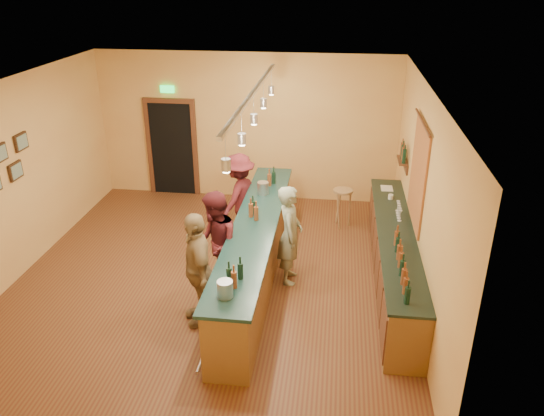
# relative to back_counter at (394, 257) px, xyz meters

# --- Properties ---
(floor) EXTENTS (7.00, 7.00, 0.00)m
(floor) POSITION_rel_back_counter_xyz_m (-2.97, -0.18, -0.49)
(floor) COLOR #5D2A1A
(floor) RESTS_ON ground
(ceiling) EXTENTS (6.50, 7.00, 0.02)m
(ceiling) POSITION_rel_back_counter_xyz_m (-2.97, -0.18, 2.71)
(ceiling) COLOR silver
(ceiling) RESTS_ON wall_back
(wall_back) EXTENTS (6.50, 0.02, 3.20)m
(wall_back) POSITION_rel_back_counter_xyz_m (-2.97, 3.32, 1.11)
(wall_back) COLOR #D99851
(wall_back) RESTS_ON floor
(wall_front) EXTENTS (6.50, 0.02, 3.20)m
(wall_front) POSITION_rel_back_counter_xyz_m (-2.97, -3.68, 1.11)
(wall_front) COLOR #D99851
(wall_front) RESTS_ON floor
(wall_left) EXTENTS (0.02, 7.00, 3.20)m
(wall_left) POSITION_rel_back_counter_xyz_m (-6.22, -0.18, 1.11)
(wall_left) COLOR #D99851
(wall_left) RESTS_ON floor
(wall_right) EXTENTS (0.02, 7.00, 3.20)m
(wall_right) POSITION_rel_back_counter_xyz_m (0.28, -0.18, 1.11)
(wall_right) COLOR #D99851
(wall_right) RESTS_ON floor
(doorway) EXTENTS (1.15, 0.09, 2.48)m
(doorway) POSITION_rel_back_counter_xyz_m (-4.67, 3.30, 0.64)
(doorway) COLOR black
(doorway) RESTS_ON wall_back
(tapestry) EXTENTS (0.03, 1.40, 1.60)m
(tapestry) POSITION_rel_back_counter_xyz_m (0.26, 0.22, 1.36)
(tapestry) COLOR #A43520
(tapestry) RESTS_ON wall_right
(bottle_shelf) EXTENTS (0.17, 0.55, 0.54)m
(bottle_shelf) POSITION_rel_back_counter_xyz_m (0.20, 1.72, 1.18)
(bottle_shelf) COLOR #482515
(bottle_shelf) RESTS_ON wall_right
(back_counter) EXTENTS (0.60, 4.55, 1.27)m
(back_counter) POSITION_rel_back_counter_xyz_m (0.00, 0.00, 0.00)
(back_counter) COLOR brown
(back_counter) RESTS_ON floor
(tasting_bar) EXTENTS (0.73, 5.10, 1.38)m
(tasting_bar) POSITION_rel_back_counter_xyz_m (-2.24, -0.18, 0.12)
(tasting_bar) COLOR brown
(tasting_bar) RESTS_ON floor
(pendant_track) EXTENTS (0.11, 4.60, 0.50)m
(pendant_track) POSITION_rel_back_counter_xyz_m (-2.24, -0.18, 2.50)
(pendant_track) COLOR silver
(pendant_track) RESTS_ON ceiling
(bartender) EXTENTS (0.44, 0.63, 1.68)m
(bartender) POSITION_rel_back_counter_xyz_m (-1.69, -0.12, 0.35)
(bartender) COLOR gray
(bartender) RESTS_ON floor
(customer_a) EXTENTS (0.85, 0.98, 1.73)m
(customer_a) POSITION_rel_back_counter_xyz_m (-2.79, -0.66, 0.38)
(customer_a) COLOR #59191E
(customer_a) RESTS_ON floor
(customer_b) EXTENTS (0.81, 1.10, 1.74)m
(customer_b) POSITION_rel_back_counter_xyz_m (-2.89, -1.38, 0.38)
(customer_b) COLOR #997A51
(customer_b) RESTS_ON floor
(customer_c) EXTENTS (0.97, 1.23, 1.67)m
(customer_c) POSITION_rel_back_counter_xyz_m (-2.79, 1.34, 0.35)
(customer_c) COLOR #59191E
(customer_c) RESTS_ON floor
(bar_stool) EXTENTS (0.38, 0.38, 0.79)m
(bar_stool) POSITION_rel_back_counter_xyz_m (-0.84, 2.02, 0.16)
(bar_stool) COLOR olive
(bar_stool) RESTS_ON floor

